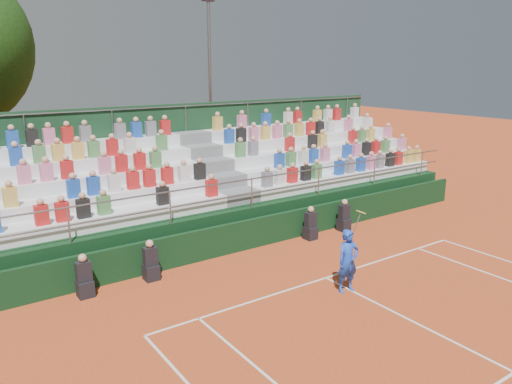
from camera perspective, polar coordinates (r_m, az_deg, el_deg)
ground at (r=14.59m, az=7.98°, el=-9.71°), size 90.00×90.00×0.00m
courtside_wall at (r=16.72m, az=0.59°, el=-4.53°), size 20.00×0.15×1.00m
line_officials at (r=15.72m, az=-2.15°, el=-5.88°), size 9.77×0.40×1.19m
grandstand at (r=19.16m, az=-5.02°, el=-0.24°), size 20.00×5.20×4.40m
tennis_player at (r=13.57m, az=10.47°, el=-7.74°), size 0.87×0.50×2.22m
floodlight_mast at (r=25.47m, az=-5.29°, el=12.92°), size 0.60×0.25×9.18m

